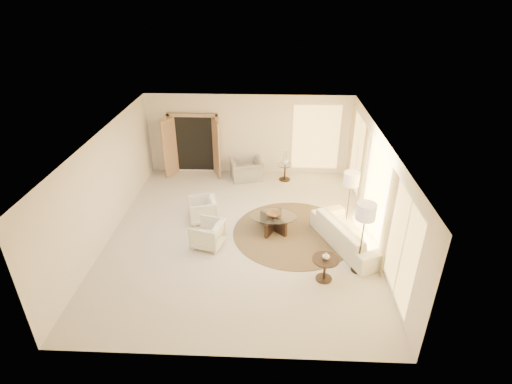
{
  "coord_description": "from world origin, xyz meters",
  "views": [
    {
      "loc": [
        0.81,
        -9.02,
        6.15
      ],
      "look_at": [
        0.4,
        0.4,
        1.1
      ],
      "focal_mm": 28.0,
      "sensor_mm": 36.0,
      "label": 1
    }
  ],
  "objects_px": {
    "armchair_left": "(203,208)",
    "armchair_right": "(208,233)",
    "end_vase": "(326,256)",
    "side_vase": "(285,161)",
    "floor_lamp_near": "(351,181)",
    "coffee_table": "(273,221)",
    "accent_chair": "(246,167)",
    "end_table": "(325,265)",
    "side_table": "(285,170)",
    "sofa": "(350,234)",
    "bowl": "(274,214)",
    "floor_lamp_far": "(366,215)"
  },
  "relations": [
    {
      "from": "armchair_left",
      "to": "end_table",
      "type": "distance_m",
      "value": 4.02
    },
    {
      "from": "coffee_table",
      "to": "floor_lamp_near",
      "type": "relative_size",
      "value": 0.88
    },
    {
      "from": "coffee_table",
      "to": "side_vase",
      "type": "bearing_deg",
      "value": 83.19
    },
    {
      "from": "side_vase",
      "to": "sofa",
      "type": "bearing_deg",
      "value": -67.25
    },
    {
      "from": "end_vase",
      "to": "floor_lamp_near",
      "type": "bearing_deg",
      "value": 69.11
    },
    {
      "from": "accent_chair",
      "to": "bowl",
      "type": "xyz_separation_m",
      "value": [
        0.94,
        -3.16,
        0.05
      ]
    },
    {
      "from": "end_table",
      "to": "armchair_left",
      "type": "bearing_deg",
      "value": 142.77
    },
    {
      "from": "sofa",
      "to": "floor_lamp_near",
      "type": "height_order",
      "value": "floor_lamp_near"
    },
    {
      "from": "end_vase",
      "to": "armchair_left",
      "type": "bearing_deg",
      "value": 142.77
    },
    {
      "from": "armchair_left",
      "to": "end_table",
      "type": "xyz_separation_m",
      "value": [
        3.2,
        -2.43,
        0.01
      ]
    },
    {
      "from": "coffee_table",
      "to": "accent_chair",
      "type": "bearing_deg",
      "value": 106.55
    },
    {
      "from": "accent_chair",
      "to": "bowl",
      "type": "height_order",
      "value": "accent_chair"
    },
    {
      "from": "coffee_table",
      "to": "side_table",
      "type": "bearing_deg",
      "value": 83.19
    },
    {
      "from": "end_table",
      "to": "side_table",
      "type": "xyz_separation_m",
      "value": [
        -0.81,
        5.15,
        -0.04
      ]
    },
    {
      "from": "end_table",
      "to": "floor_lamp_far",
      "type": "relative_size",
      "value": 0.34
    },
    {
      "from": "armchair_right",
      "to": "side_table",
      "type": "bearing_deg",
      "value": 168.02
    },
    {
      "from": "armchair_right",
      "to": "coffee_table",
      "type": "bearing_deg",
      "value": 130.45
    },
    {
      "from": "armchair_right",
      "to": "floor_lamp_near",
      "type": "xyz_separation_m",
      "value": [
        3.71,
        0.97,
        1.07
      ]
    },
    {
      "from": "floor_lamp_far",
      "to": "bowl",
      "type": "distance_m",
      "value": 2.81
    },
    {
      "from": "armchair_left",
      "to": "bowl",
      "type": "distance_m",
      "value": 2.06
    },
    {
      "from": "side_table",
      "to": "coffee_table",
      "type": "bearing_deg",
      "value": -96.81
    },
    {
      "from": "floor_lamp_near",
      "to": "sofa",
      "type": "bearing_deg",
      "value": -93.68
    },
    {
      "from": "armchair_left",
      "to": "accent_chair",
      "type": "bearing_deg",
      "value": 143.12
    },
    {
      "from": "floor_lamp_near",
      "to": "floor_lamp_far",
      "type": "distance_m",
      "value": 1.84
    },
    {
      "from": "bowl",
      "to": "end_vase",
      "type": "distance_m",
      "value": 2.32
    },
    {
      "from": "armchair_left",
      "to": "bowl",
      "type": "bearing_deg",
      "value": 62.44
    },
    {
      "from": "sofa",
      "to": "end_table",
      "type": "xyz_separation_m",
      "value": [
        -0.78,
        -1.37,
        0.04
      ]
    },
    {
      "from": "floor_lamp_far",
      "to": "coffee_table",
      "type": "bearing_deg",
      "value": 140.76
    },
    {
      "from": "sofa",
      "to": "side_vase",
      "type": "relative_size",
      "value": 10.15
    },
    {
      "from": "sofa",
      "to": "end_table",
      "type": "distance_m",
      "value": 1.58
    },
    {
      "from": "armchair_left",
      "to": "end_table",
      "type": "height_order",
      "value": "armchair_left"
    },
    {
      "from": "coffee_table",
      "to": "side_vase",
      "type": "xyz_separation_m",
      "value": [
        0.38,
        3.16,
        0.41
      ]
    },
    {
      "from": "floor_lamp_near",
      "to": "armchair_left",
      "type": "bearing_deg",
      "value": 176.48
    },
    {
      "from": "armchair_right",
      "to": "accent_chair",
      "type": "relative_size",
      "value": 0.72
    },
    {
      "from": "side_table",
      "to": "bowl",
      "type": "height_order",
      "value": "side_table"
    },
    {
      "from": "floor_lamp_far",
      "to": "side_vase",
      "type": "distance_m",
      "value": 5.15
    },
    {
      "from": "end_vase",
      "to": "armchair_right",
      "type": "bearing_deg",
      "value": 157.05
    },
    {
      "from": "armchair_left",
      "to": "armchair_right",
      "type": "height_order",
      "value": "armchair_left"
    },
    {
      "from": "coffee_table",
      "to": "end_table",
      "type": "xyz_separation_m",
      "value": [
        1.18,
        -1.99,
        0.1
      ]
    },
    {
      "from": "accent_chair",
      "to": "side_table",
      "type": "relative_size",
      "value": 1.82
    },
    {
      "from": "sofa",
      "to": "armchair_right",
      "type": "height_order",
      "value": "armchair_right"
    },
    {
      "from": "side_vase",
      "to": "floor_lamp_near",
      "type": "bearing_deg",
      "value": -61.1
    },
    {
      "from": "floor_lamp_far",
      "to": "side_vase",
      "type": "xyz_separation_m",
      "value": [
        -1.64,
        4.81,
        -0.86
      ]
    },
    {
      "from": "bowl",
      "to": "side_vase",
      "type": "height_order",
      "value": "side_vase"
    },
    {
      "from": "floor_lamp_far",
      "to": "accent_chair",
      "type": "bearing_deg",
      "value": 121.59
    },
    {
      "from": "sofa",
      "to": "armchair_right",
      "type": "relative_size",
      "value": 3.18
    },
    {
      "from": "armchair_right",
      "to": "sofa",
      "type": "bearing_deg",
      "value": 108.08
    },
    {
      "from": "end_table",
      "to": "side_vase",
      "type": "relative_size",
      "value": 2.56
    },
    {
      "from": "coffee_table",
      "to": "end_table",
      "type": "relative_size",
      "value": 2.45
    },
    {
      "from": "armchair_left",
      "to": "coffee_table",
      "type": "distance_m",
      "value": 2.06
    }
  ]
}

